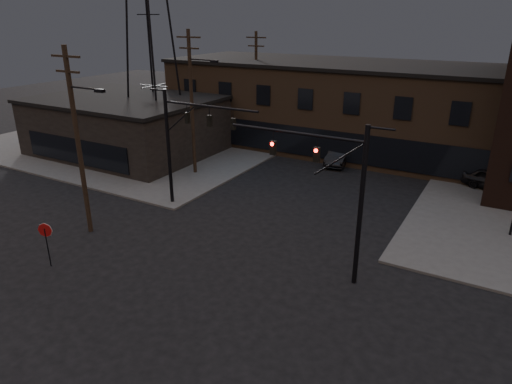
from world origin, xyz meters
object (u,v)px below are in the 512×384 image
traffic_signal_near (339,186)px  traffic_signal_far (183,137)px  car_crossing (339,155)px  parked_car_lot_a (496,180)px  stop_sign (46,235)px

traffic_signal_near → traffic_signal_far: (-12.07, 3.50, 0.08)m
traffic_signal_far → car_crossing: 16.26m
traffic_signal_near → traffic_signal_far: size_ratio=1.00×
car_crossing → traffic_signal_far: bearing=-118.0°
parked_car_lot_a → car_crossing: bearing=101.0°
traffic_signal_near → stop_sign: (-13.36, -6.49, -3.09)m
car_crossing → stop_sign: bearing=-112.5°
stop_sign → car_crossing: 25.61m
car_crossing → parked_car_lot_a: bearing=-10.0°
traffic_signal_near → car_crossing: size_ratio=1.69×
traffic_signal_near → stop_sign: traffic_signal_near is taller
traffic_signal_near → stop_sign: 15.17m
traffic_signal_far → parked_car_lot_a: (18.29, 13.91, -4.08)m
traffic_signal_far → traffic_signal_near: bearing=-16.2°
traffic_signal_near → traffic_signal_far: bearing=163.8°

